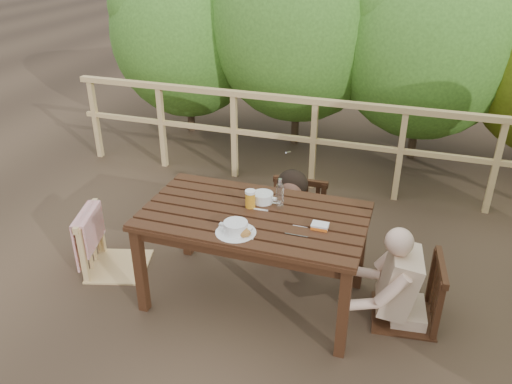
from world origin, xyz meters
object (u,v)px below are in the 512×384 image
(table, at_px, (254,258))
(soup_far, at_px, (263,198))
(chair_left, at_px, (112,217))
(bread_roll, at_px, (242,232))
(soup_near, at_px, (236,228))
(chair_far, at_px, (295,193))
(diner_right, at_px, (419,248))
(woman, at_px, (296,183))
(beer_glass, at_px, (250,200))
(butter_tub, at_px, (320,227))
(bottle, at_px, (280,194))
(chair_right, at_px, (411,264))

(table, xyz_separation_m, soup_far, (0.01, 0.18, 0.41))
(chair_left, bearing_deg, bread_roll, -120.16)
(soup_near, relative_size, soup_far, 1.06)
(chair_left, height_order, chair_far, chair_far)
(soup_near, bearing_deg, chair_left, 165.95)
(diner_right, bearing_deg, woman, 48.14)
(soup_far, bearing_deg, diner_right, -2.43)
(beer_glass, bearing_deg, bread_roll, -79.54)
(chair_far, distance_m, soup_near, 1.18)
(butter_tub, bearing_deg, bottle, 150.59)
(chair_left, xyz_separation_m, bottle, (1.36, 0.13, 0.37))
(butter_tub, bearing_deg, soup_near, -156.27)
(soup_far, relative_size, butter_tub, 2.25)
(chair_left, bearing_deg, table, -106.69)
(soup_near, height_order, butter_tub, soup_near)
(diner_right, bearing_deg, soup_near, 102.61)
(chair_far, bearing_deg, diner_right, -36.10)
(bread_roll, bearing_deg, table, 93.20)
(bottle, bearing_deg, chair_right, -0.45)
(bottle, bearing_deg, soup_far, 163.84)
(chair_left, distance_m, diner_right, 2.36)
(bread_roll, bearing_deg, soup_near, 164.25)
(soup_far, xyz_separation_m, butter_tub, (0.48, -0.24, -0.02))
(beer_glass, height_order, butter_tub, beer_glass)
(soup_far, bearing_deg, soup_near, -95.32)
(woman, distance_m, soup_near, 1.18)
(woman, height_order, soup_near, woman)
(chair_left, height_order, bread_roll, chair_left)
(diner_right, relative_size, butter_tub, 10.62)
(chair_right, relative_size, soup_far, 3.65)
(chair_far, xyz_separation_m, soup_far, (-0.08, -0.68, 0.28))
(chair_left, bearing_deg, butter_tub, -108.34)
(chair_right, height_order, bread_roll, chair_right)
(chair_right, distance_m, butter_tub, 0.72)
(chair_left, xyz_separation_m, butter_tub, (1.70, -0.07, 0.27))
(table, xyz_separation_m, bottle, (0.15, 0.14, 0.49))
(beer_glass, distance_m, bottle, 0.22)
(chair_left, height_order, soup_near, chair_left)
(woman, bearing_deg, chair_left, 31.96)
(table, distance_m, chair_right, 1.13)
(diner_right, height_order, bottle, diner_right)
(chair_left, relative_size, bottle, 4.07)
(diner_right, bearing_deg, chair_left, 86.24)
(chair_right, xyz_separation_m, soup_near, (-1.15, -0.41, 0.31))
(woman, xyz_separation_m, bottle, (0.06, -0.74, 0.27))
(soup_near, bearing_deg, bottle, 66.46)
(chair_far, bearing_deg, woman, 88.36)
(diner_right, distance_m, bread_roll, 1.22)
(chair_far, xyz_separation_m, soup_near, (-0.13, -1.14, 0.28))
(bread_roll, bearing_deg, diner_right, 20.70)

